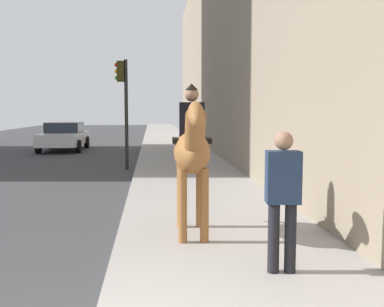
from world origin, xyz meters
TOP-DOWN VIEW (x-y plane):
  - mounted_horse_near at (3.95, -1.18)m, footprint 2.15×0.61m
  - pedestrian_greeting at (2.24, -2.11)m, footprint 0.30×0.42m
  - car_mid_lane at (20.75, 3.91)m, footprint 4.57×2.11m
  - traffic_light_near_curb at (12.90, 0.39)m, footprint 0.20×0.44m

SIDE VIEW (x-z plane):
  - car_mid_lane at x=20.75m, z-range 0.02..1.46m
  - pedestrian_greeting at x=2.24m, z-range 0.25..1.95m
  - mounted_horse_near at x=3.95m, z-range 0.27..2.63m
  - traffic_light_near_curb at x=12.90m, z-range 0.65..4.43m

